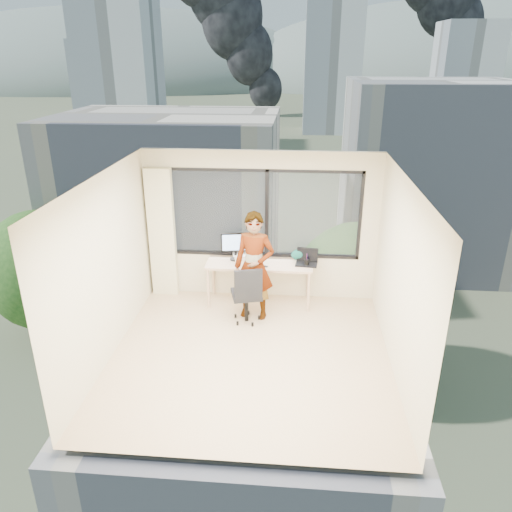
# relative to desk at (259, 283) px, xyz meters

# --- Properties ---
(floor) EXTENTS (4.00, 4.00, 0.01)m
(floor) POSITION_rel_desk_xyz_m (0.00, -1.66, -0.38)
(floor) COLOR #CDAE85
(floor) RESTS_ON ground
(ceiling) EXTENTS (4.00, 4.00, 0.01)m
(ceiling) POSITION_rel_desk_xyz_m (0.00, -1.66, 2.23)
(ceiling) COLOR white
(ceiling) RESTS_ON ground
(wall_front) EXTENTS (4.00, 0.01, 2.60)m
(wall_front) POSITION_rel_desk_xyz_m (0.00, -3.66, 0.93)
(wall_front) COLOR beige
(wall_front) RESTS_ON ground
(wall_left) EXTENTS (0.01, 4.00, 2.60)m
(wall_left) POSITION_rel_desk_xyz_m (-2.00, -1.66, 0.93)
(wall_left) COLOR beige
(wall_left) RESTS_ON ground
(wall_right) EXTENTS (0.01, 4.00, 2.60)m
(wall_right) POSITION_rel_desk_xyz_m (2.00, -1.66, 0.93)
(wall_right) COLOR beige
(wall_right) RESTS_ON ground
(window_wall) EXTENTS (3.30, 0.16, 1.55)m
(window_wall) POSITION_rel_desk_xyz_m (0.05, 0.34, 1.15)
(window_wall) COLOR black
(window_wall) RESTS_ON ground
(curtain) EXTENTS (0.45, 0.14, 2.30)m
(curtain) POSITION_rel_desk_xyz_m (-1.72, 0.22, 0.77)
(curtain) COLOR beige
(curtain) RESTS_ON floor
(desk) EXTENTS (1.80, 0.60, 0.75)m
(desk) POSITION_rel_desk_xyz_m (0.00, 0.00, 0.00)
(desk) COLOR #CFAD8A
(desk) RESTS_ON floor
(chair) EXTENTS (0.64, 0.64, 1.02)m
(chair) POSITION_rel_desk_xyz_m (-0.15, -0.66, 0.13)
(chair) COLOR black
(chair) RESTS_ON floor
(person) EXTENTS (0.71, 0.53, 1.79)m
(person) POSITION_rel_desk_xyz_m (-0.04, -0.48, 0.52)
(person) COLOR #2D2D33
(person) RESTS_ON floor
(monitor) EXTENTS (0.51, 0.19, 0.50)m
(monitor) POSITION_rel_desk_xyz_m (-0.42, 0.12, 0.62)
(monitor) COLOR black
(monitor) RESTS_ON desk
(game_console) EXTENTS (0.40, 0.36, 0.08)m
(game_console) POSITION_rel_desk_xyz_m (-0.30, 0.20, 0.42)
(game_console) COLOR white
(game_console) RESTS_ON desk
(laptop) EXTENTS (0.40, 0.42, 0.23)m
(laptop) POSITION_rel_desk_xyz_m (0.80, -0.00, 0.49)
(laptop) COLOR black
(laptop) RESTS_ON desk
(cellphone) EXTENTS (0.11, 0.08, 0.01)m
(cellphone) POSITION_rel_desk_xyz_m (0.11, -0.14, 0.38)
(cellphone) COLOR black
(cellphone) RESTS_ON desk
(pen_cup) EXTENTS (0.10, 0.10, 0.11)m
(pen_cup) POSITION_rel_desk_xyz_m (0.80, -0.03, 0.43)
(pen_cup) COLOR black
(pen_cup) RESTS_ON desk
(handbag) EXTENTS (0.29, 0.21, 0.20)m
(handbag) POSITION_rel_desk_xyz_m (0.67, 0.18, 0.47)
(handbag) COLOR #0B4044
(handbag) RESTS_ON desk
(exterior_ground) EXTENTS (400.00, 400.00, 0.04)m
(exterior_ground) POSITION_rel_desk_xyz_m (0.00, 118.34, -14.38)
(exterior_ground) COLOR #515B3D
(exterior_ground) RESTS_ON ground
(near_bldg_a) EXTENTS (16.00, 12.00, 14.00)m
(near_bldg_a) POSITION_rel_desk_xyz_m (-9.00, 28.34, -7.38)
(near_bldg_a) COLOR #F0DFC9
(near_bldg_a) RESTS_ON exterior_ground
(near_bldg_b) EXTENTS (14.00, 13.00, 16.00)m
(near_bldg_b) POSITION_rel_desk_xyz_m (12.00, 36.34, -6.38)
(near_bldg_b) COLOR silver
(near_bldg_b) RESTS_ON exterior_ground
(far_tower_a) EXTENTS (14.00, 14.00, 28.00)m
(far_tower_a) POSITION_rel_desk_xyz_m (-35.00, 93.34, -0.38)
(far_tower_a) COLOR silver
(far_tower_a) RESTS_ON exterior_ground
(far_tower_b) EXTENTS (13.00, 13.00, 30.00)m
(far_tower_b) POSITION_rel_desk_xyz_m (8.00, 118.34, 0.62)
(far_tower_b) COLOR silver
(far_tower_b) RESTS_ON exterior_ground
(far_tower_c) EXTENTS (15.00, 15.00, 26.00)m
(far_tower_c) POSITION_rel_desk_xyz_m (45.00, 138.34, -1.38)
(far_tower_c) COLOR silver
(far_tower_c) RESTS_ON exterior_ground
(far_tower_d) EXTENTS (16.00, 14.00, 22.00)m
(far_tower_d) POSITION_rel_desk_xyz_m (-60.00, 148.34, -3.38)
(far_tower_d) COLOR silver
(far_tower_d) RESTS_ON exterior_ground
(hill_a) EXTENTS (288.00, 216.00, 90.00)m
(hill_a) POSITION_rel_desk_xyz_m (-120.00, 318.34, -14.38)
(hill_a) COLOR slate
(hill_a) RESTS_ON exterior_ground
(hill_b) EXTENTS (300.00, 220.00, 96.00)m
(hill_b) POSITION_rel_desk_xyz_m (100.00, 318.34, -14.38)
(hill_b) COLOR slate
(hill_b) RESTS_ON exterior_ground
(tree_a) EXTENTS (7.00, 7.00, 8.00)m
(tree_a) POSITION_rel_desk_xyz_m (-16.00, 20.34, -10.38)
(tree_a) COLOR #26531B
(tree_a) RESTS_ON exterior_ground
(tree_b) EXTENTS (7.60, 7.60, 9.00)m
(tree_b) POSITION_rel_desk_xyz_m (4.00, 16.34, -9.88)
(tree_b) COLOR #26531B
(tree_b) RESTS_ON exterior_ground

